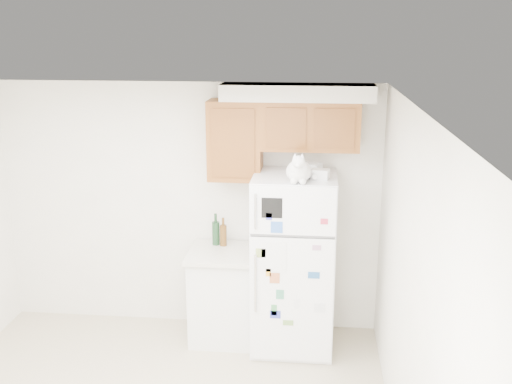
# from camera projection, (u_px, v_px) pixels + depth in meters

# --- Properties ---
(room_shell) EXTENTS (3.84, 4.04, 2.52)m
(room_shell) POSITION_uv_depth(u_px,v_px,m) (152.00, 221.00, 4.21)
(room_shell) COLOR white
(room_shell) RESTS_ON ground_plane
(refrigerator) EXTENTS (0.76, 0.78, 1.70)m
(refrigerator) POSITION_uv_depth(u_px,v_px,m) (293.00, 263.00, 5.64)
(refrigerator) COLOR white
(refrigerator) RESTS_ON ground_plane
(base_counter) EXTENTS (0.64, 0.64, 0.92)m
(base_counter) POSITION_uv_depth(u_px,v_px,m) (223.00, 294.00, 5.88)
(base_counter) COLOR white
(base_counter) RESTS_ON ground_plane
(cat) EXTENTS (0.27, 0.40, 0.28)m
(cat) POSITION_uv_depth(u_px,v_px,m) (299.00, 170.00, 5.16)
(cat) COLOR white
(cat) RESTS_ON refrigerator
(storage_box_back) EXTENTS (0.22, 0.19, 0.10)m
(storage_box_back) POSITION_uv_depth(u_px,v_px,m) (311.00, 168.00, 5.47)
(storage_box_back) COLOR white
(storage_box_back) RESTS_ON refrigerator
(storage_box_front) EXTENTS (0.17, 0.14, 0.09)m
(storage_box_front) POSITION_uv_depth(u_px,v_px,m) (320.00, 174.00, 5.28)
(storage_box_front) COLOR white
(storage_box_front) RESTS_ON refrigerator
(bottle_green) EXTENTS (0.07, 0.07, 0.32)m
(bottle_green) POSITION_uv_depth(u_px,v_px,m) (216.00, 229.00, 5.89)
(bottle_green) COLOR #19381E
(bottle_green) RESTS_ON base_counter
(bottle_amber) EXTENTS (0.07, 0.07, 0.29)m
(bottle_amber) POSITION_uv_depth(u_px,v_px,m) (223.00, 232.00, 5.86)
(bottle_amber) COLOR #593814
(bottle_amber) RESTS_ON base_counter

